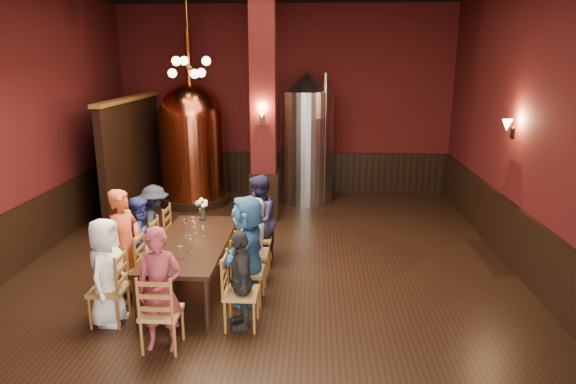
# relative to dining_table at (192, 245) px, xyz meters

# --- Properties ---
(room) EXTENTS (10.00, 10.02, 4.50)m
(room) POSITION_rel_dining_table_xyz_m (1.00, 0.72, 1.56)
(room) COLOR black
(room) RESTS_ON ground
(wainscot_right) EXTENTS (0.08, 9.90, 1.00)m
(wainscot_right) POSITION_rel_dining_table_xyz_m (4.96, 0.72, -0.19)
(wainscot_right) COLOR black
(wainscot_right) RESTS_ON ground
(wainscot_back) EXTENTS (7.90, 0.08, 1.00)m
(wainscot_back) POSITION_rel_dining_table_xyz_m (1.00, 5.68, -0.19)
(wainscot_back) COLOR black
(wainscot_back) RESTS_ON ground
(wainscot_left) EXTENTS (0.08, 9.90, 1.00)m
(wainscot_left) POSITION_rel_dining_table_xyz_m (-2.96, 0.72, -0.19)
(wainscot_left) COLOR black
(wainscot_left) RESTS_ON ground
(column) EXTENTS (0.58, 0.58, 4.50)m
(column) POSITION_rel_dining_table_xyz_m (0.70, 3.52, 1.56)
(column) COLOR #470F11
(column) RESTS_ON ground
(partition) EXTENTS (0.22, 3.50, 2.40)m
(partition) POSITION_rel_dining_table_xyz_m (-2.20, 3.92, 0.51)
(partition) COLOR black
(partition) RESTS_ON ground
(pendant_cluster) EXTENTS (0.90, 0.90, 1.70)m
(pendant_cluster) POSITION_rel_dining_table_xyz_m (-0.80, 3.62, 2.41)
(pendant_cluster) COLOR #A57226
(pendant_cluster) RESTS_ON room
(sconce_wall) EXTENTS (0.20, 0.20, 0.36)m
(sconce_wall) POSITION_rel_dining_table_xyz_m (4.90, 1.52, 1.51)
(sconce_wall) COLOR black
(sconce_wall) RESTS_ON room
(sconce_column) EXTENTS (0.20, 0.20, 0.36)m
(sconce_column) POSITION_rel_dining_table_xyz_m (0.70, 3.22, 1.51)
(sconce_column) COLOR black
(sconce_column) RESTS_ON column
(dining_table) EXTENTS (1.00, 2.40, 0.75)m
(dining_table) POSITION_rel_dining_table_xyz_m (0.00, 0.00, 0.00)
(dining_table) COLOR black
(dining_table) RESTS_ON ground
(chair_0) EXTENTS (0.46, 0.46, 0.92)m
(chair_0) POSITION_rel_dining_table_xyz_m (-0.85, -1.00, -0.23)
(chair_0) COLOR #926025
(chair_0) RESTS_ON ground
(person_0) EXTENTS (0.49, 0.71, 1.40)m
(person_0) POSITION_rel_dining_table_xyz_m (-0.85, -1.00, 0.01)
(person_0) COLOR white
(person_0) RESTS_ON ground
(chair_1) EXTENTS (0.46, 0.46, 0.92)m
(chair_1) POSITION_rel_dining_table_xyz_m (-0.85, -0.33, -0.23)
(chair_1) COLOR #926025
(chair_1) RESTS_ON ground
(person_1) EXTENTS (0.52, 0.66, 1.59)m
(person_1) POSITION_rel_dining_table_xyz_m (-0.85, -0.33, 0.11)
(person_1) COLOR #B5441F
(person_1) RESTS_ON ground
(chair_2) EXTENTS (0.46, 0.46, 0.92)m
(chair_2) POSITION_rel_dining_table_xyz_m (-0.85, 0.33, -0.23)
(chair_2) COLOR #926025
(chair_2) RESTS_ON ground
(person_2) EXTENTS (0.33, 0.64, 1.31)m
(person_2) POSITION_rel_dining_table_xyz_m (-0.85, 0.33, -0.03)
(person_2) COLOR navy
(person_2) RESTS_ON ground
(chair_3) EXTENTS (0.46, 0.46, 0.92)m
(chair_3) POSITION_rel_dining_table_xyz_m (-0.85, 1.00, -0.23)
(chair_3) COLOR #926025
(chair_3) RESTS_ON ground
(person_3) EXTENTS (0.71, 0.95, 1.31)m
(person_3) POSITION_rel_dining_table_xyz_m (-0.85, 1.00, -0.03)
(person_3) COLOR black
(person_3) RESTS_ON ground
(chair_4) EXTENTS (0.46, 0.46, 0.92)m
(chair_4) POSITION_rel_dining_table_xyz_m (0.85, -1.00, -0.23)
(chair_4) COLOR #926025
(chair_4) RESTS_ON ground
(person_4) EXTENTS (0.47, 0.80, 1.27)m
(person_4) POSITION_rel_dining_table_xyz_m (0.85, -1.00, -0.05)
(person_4) COLOR black
(person_4) RESTS_ON ground
(chair_5) EXTENTS (0.46, 0.46, 0.92)m
(chair_5) POSITION_rel_dining_table_xyz_m (0.85, -0.33, -0.23)
(chair_5) COLOR #926025
(chair_5) RESTS_ON ground
(person_5) EXTENTS (0.60, 1.46, 1.54)m
(person_5) POSITION_rel_dining_table_xyz_m (0.85, -0.33, 0.08)
(person_5) COLOR #33669B
(person_5) RESTS_ON ground
(chair_6) EXTENTS (0.46, 0.46, 0.92)m
(chair_6) POSITION_rel_dining_table_xyz_m (0.85, 0.33, -0.23)
(chair_6) COLOR #926025
(chair_6) RESTS_ON ground
(person_6) EXTENTS (0.48, 0.69, 1.33)m
(person_6) POSITION_rel_dining_table_xyz_m (0.85, 0.33, -0.02)
(person_6) COLOR #BAAEA4
(person_6) RESTS_ON ground
(chair_7) EXTENTS (0.46, 0.46, 0.92)m
(chair_7) POSITION_rel_dining_table_xyz_m (0.85, 1.00, -0.23)
(chair_7) COLOR #926025
(chair_7) RESTS_ON ground
(person_7) EXTENTS (0.43, 0.76, 1.50)m
(person_7) POSITION_rel_dining_table_xyz_m (0.85, 1.00, 0.06)
(person_7) COLOR #201D3A
(person_7) RESTS_ON ground
(chair_8) EXTENTS (0.46, 0.46, 0.92)m
(chair_8) POSITION_rel_dining_table_xyz_m (-0.00, -1.55, -0.23)
(chair_8) COLOR #926025
(chair_8) RESTS_ON ground
(person_8) EXTENTS (0.55, 0.36, 1.48)m
(person_8) POSITION_rel_dining_table_xyz_m (-0.00, -1.55, 0.05)
(person_8) COLOR maroon
(person_8) RESTS_ON ground
(copper_kettle) EXTENTS (1.64, 1.64, 3.88)m
(copper_kettle) POSITION_rel_dining_table_xyz_m (-1.05, 4.59, 0.73)
(copper_kettle) COLOR black
(copper_kettle) RESTS_ON ground
(steel_vessel) EXTENTS (1.50, 1.50, 2.97)m
(steel_vessel) POSITION_rel_dining_table_xyz_m (1.54, 4.83, 0.80)
(steel_vessel) COLOR #B2B2B7
(steel_vessel) RESTS_ON ground
(rose_vase) EXTENTS (0.21, 0.21, 0.36)m
(rose_vase) POSITION_rel_dining_table_xyz_m (-0.07, 1.00, 0.30)
(rose_vase) COLOR white
(rose_vase) RESTS_ON dining_table
(wine_glass_0) EXTENTS (0.07, 0.07, 0.17)m
(wine_glass_0) POSITION_rel_dining_table_xyz_m (0.02, -0.21, 0.15)
(wine_glass_0) COLOR white
(wine_glass_0) RESTS_ON dining_table
(wine_glass_1) EXTENTS (0.07, 0.07, 0.17)m
(wine_glass_1) POSITION_rel_dining_table_xyz_m (-0.13, 0.59, 0.15)
(wine_glass_1) COLOR white
(wine_glass_1) RESTS_ON dining_table
(wine_glass_2) EXTENTS (0.07, 0.07, 0.17)m
(wine_glass_2) POSITION_rel_dining_table_xyz_m (0.12, 0.20, 0.15)
(wine_glass_2) COLOR white
(wine_glass_2) RESTS_ON dining_table
(wine_glass_3) EXTENTS (0.07, 0.07, 0.17)m
(wine_glass_3) POSITION_rel_dining_table_xyz_m (0.01, -0.63, 0.15)
(wine_glass_3) COLOR white
(wine_glass_3) RESTS_ON dining_table
(wine_glass_4) EXTENTS (0.07, 0.07, 0.17)m
(wine_glass_4) POSITION_rel_dining_table_xyz_m (-0.21, 0.51, 0.15)
(wine_glass_4) COLOR white
(wine_glass_4) RESTS_ON dining_table
(wine_glass_5) EXTENTS (0.07, 0.07, 0.17)m
(wine_glass_5) POSITION_rel_dining_table_xyz_m (-0.34, -0.58, 0.15)
(wine_glass_5) COLOR white
(wine_glass_5) RESTS_ON dining_table
(wine_glass_6) EXTENTS (0.07, 0.07, 0.17)m
(wine_glass_6) POSITION_rel_dining_table_xyz_m (-0.30, -0.37, 0.15)
(wine_glass_6) COLOR white
(wine_glass_6) RESTS_ON dining_table
(wine_glass_7) EXTENTS (0.07, 0.07, 0.17)m
(wine_glass_7) POSITION_rel_dining_table_xyz_m (-0.02, 0.34, 0.15)
(wine_glass_7) COLOR white
(wine_glass_7) RESTS_ON dining_table
(wine_glass_8) EXTENTS (0.07, 0.07, 0.17)m
(wine_glass_8) POSITION_rel_dining_table_xyz_m (0.09, -0.38, 0.15)
(wine_glass_8) COLOR white
(wine_glass_8) RESTS_ON dining_table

